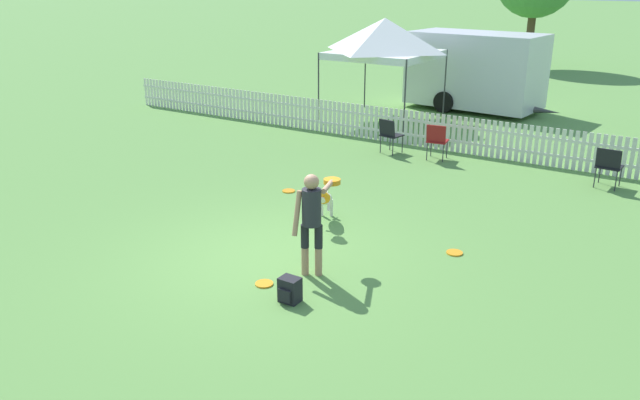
# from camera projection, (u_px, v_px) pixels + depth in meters

# --- Properties ---
(ground_plane) EXTENTS (240.00, 240.00, 0.00)m
(ground_plane) POSITION_uv_depth(u_px,v_px,m) (270.00, 258.00, 9.77)
(ground_plane) COLOR #5B8C42
(handler_person) EXTENTS (0.41, 1.06, 1.56)m
(handler_person) POSITION_uv_depth(u_px,v_px,m) (313.00, 212.00, 8.96)
(handler_person) COLOR tan
(handler_person) RESTS_ON ground_plane
(leaping_dog) EXTENTS (0.63, 1.03, 0.74)m
(leaping_dog) POSITION_uv_depth(u_px,v_px,m) (325.00, 199.00, 11.03)
(leaping_dog) COLOR beige
(leaping_dog) RESTS_ON ground_plane
(frisbee_near_handler) EXTENTS (0.26, 0.26, 0.02)m
(frisbee_near_handler) POSITION_uv_depth(u_px,v_px,m) (264.00, 284.00, 8.94)
(frisbee_near_handler) COLOR orange
(frisbee_near_handler) RESTS_ON ground_plane
(frisbee_near_dog) EXTENTS (0.26, 0.26, 0.02)m
(frisbee_near_dog) POSITION_uv_depth(u_px,v_px,m) (455.00, 253.00, 9.94)
(frisbee_near_dog) COLOR orange
(frisbee_near_dog) RESTS_ON ground_plane
(frisbee_midfield) EXTENTS (0.26, 0.26, 0.02)m
(frisbee_midfield) POSITION_uv_depth(u_px,v_px,m) (289.00, 191.00, 12.80)
(frisbee_midfield) COLOR orange
(frisbee_midfield) RESTS_ON ground_plane
(backpack_on_grass) EXTENTS (0.28, 0.25, 0.35)m
(backpack_on_grass) POSITION_uv_depth(u_px,v_px,m) (290.00, 290.00, 8.42)
(backpack_on_grass) COLOR black
(backpack_on_grass) RESTS_ON ground_plane
(picket_fence) EXTENTS (22.31, 0.04, 0.91)m
(picket_fence) POSITION_uv_depth(u_px,v_px,m) (453.00, 134.00, 15.57)
(picket_fence) COLOR silver
(picket_fence) RESTS_ON ground_plane
(folding_chair_blue_left) EXTENTS (0.54, 0.55, 0.87)m
(folding_chair_blue_left) POSITION_uv_depth(u_px,v_px,m) (390.00, 133.00, 15.38)
(folding_chair_blue_left) COLOR #333338
(folding_chair_blue_left) RESTS_ON ground_plane
(folding_chair_center) EXTENTS (0.51, 0.53, 0.87)m
(folding_chair_center) POSITION_uv_depth(u_px,v_px,m) (609.00, 164.00, 12.84)
(folding_chair_center) COLOR #333338
(folding_chair_center) RESTS_ON ground_plane
(folding_chair_green_right) EXTENTS (0.53, 0.55, 0.88)m
(folding_chair_green_right) POSITION_uv_depth(u_px,v_px,m) (437.00, 139.00, 14.81)
(folding_chair_green_right) COLOR #333338
(folding_chair_green_right) RESTS_ON ground_plane
(canopy_tent_main) EXTENTS (2.87, 2.87, 3.02)m
(canopy_tent_main) POSITION_uv_depth(u_px,v_px,m) (385.00, 38.00, 18.38)
(canopy_tent_main) COLOR #333338
(canopy_tent_main) RESTS_ON ground_plane
(equipment_trailer) EXTENTS (5.04, 2.43, 2.48)m
(equipment_trailer) POSITION_uv_depth(u_px,v_px,m) (475.00, 70.00, 20.24)
(equipment_trailer) COLOR silver
(equipment_trailer) RESTS_ON ground_plane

